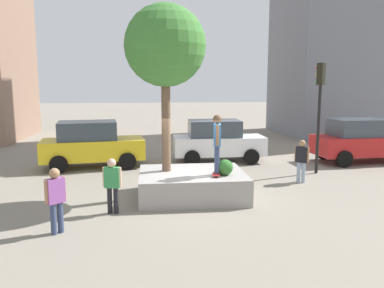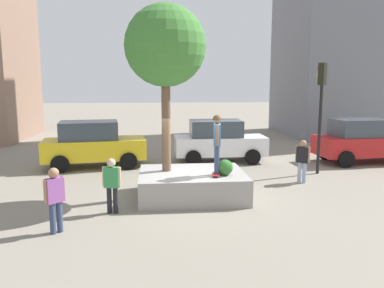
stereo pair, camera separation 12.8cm
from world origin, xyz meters
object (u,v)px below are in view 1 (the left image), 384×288
skateboarder (217,140)px  passerby_with_bag (302,158)px  taxi_cab (92,144)px  police_car (217,141)px  pedestrian_crossing (112,182)px  planter_ledge (192,184)px  plaza_tree (165,47)px  skateboard (217,173)px  sedan_parked (361,140)px  traffic_light_corner (320,99)px  bystander_watching (56,196)px

skateboarder → passerby_with_bag: 4.04m
skateboarder → taxi_cab: 7.04m
police_car → pedestrian_crossing: size_ratio=2.66×
planter_ledge → skateboarder: (0.71, -0.48, 1.50)m
pedestrian_crossing → plaza_tree: bearing=45.9°
plaza_tree → taxi_cab: (-3.02, 4.57, -3.68)m
plaza_tree → skateboard: (1.51, -0.75, -3.83)m
skateboarder → taxi_cab: skateboarder is taller
taxi_cab → sedan_parked: bearing=-1.0°
planter_ledge → taxi_cab: bearing=128.3°
planter_ledge → sedan_parked: 9.46m
taxi_cab → sedan_parked: 12.04m
skateboarder → skateboard: bearing=90.0°
planter_ledge → taxi_cab: taxi_cab is taller
traffic_light_corner → taxi_cab: bearing=167.0°
skateboard → skateboarder: skateboarder is taller
sedan_parked → pedestrian_crossing: sedan_parked is taller
skateboarder → bystander_watching: 4.90m
planter_ledge → pedestrian_crossing: size_ratio=2.13×
taxi_cab → bystander_watching: (0.27, -7.52, -0.08)m
bystander_watching → pedestrian_crossing: bearing=48.3°
planter_ledge → traffic_light_corner: size_ratio=0.76×
sedan_parked → passerby_with_bag: bearing=-141.5°
traffic_light_corner → skateboarder: bearing=-145.1°
skateboarder → bystander_watching: skateboarder is taller
planter_ledge → bystander_watching: bearing=-142.9°
taxi_cab → bystander_watching: taxi_cab is taller
police_car → traffic_light_corner: traffic_light_corner is taller
bystander_watching → plaza_tree: bearing=47.0°
plaza_tree → sedan_parked: bearing=25.8°
bystander_watching → sedan_parked: bearing=31.9°
plaza_tree → traffic_light_corner: 6.80m
police_car → bystander_watching: size_ratio=2.56×
plaza_tree → sedan_parked: (9.02, 4.36, -3.68)m
skateboard → pedestrian_crossing: (-3.07, -0.86, 0.03)m
skateboarder → plaza_tree: bearing=153.4°
sedan_parked → pedestrian_crossing: size_ratio=2.83×
taxi_cab → police_car: size_ratio=1.08×
taxi_cab → skateboarder: bearing=-49.6°
plaza_tree → skateboard: plaza_tree is taller
planter_ledge → skateboarder: bearing=-34.1°
planter_ledge → traffic_light_corner: traffic_light_corner is taller
traffic_light_corner → bystander_watching: (-8.86, -5.41, -2.05)m
plaza_tree → traffic_light_corner: (6.11, 2.46, -1.71)m
taxi_cab → sedan_parked: sedan_parked is taller
planter_ledge → police_car: 5.78m
plaza_tree → sedan_parked: 10.67m
planter_ledge → plaza_tree: size_ratio=0.64×
traffic_light_corner → passerby_with_bag: 2.73m
bystander_watching → skateboarder: bearing=27.3°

